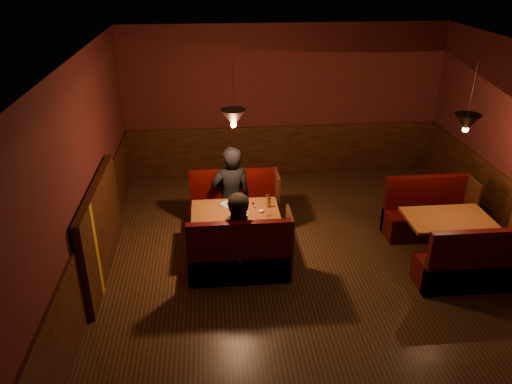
{
  "coord_description": "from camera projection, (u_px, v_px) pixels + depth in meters",
  "views": [
    {
      "loc": [
        -1.38,
        -5.61,
        4.02
      ],
      "look_at": [
        -0.79,
        0.73,
        0.95
      ],
      "focal_mm": 35.0,
      "sensor_mm": 36.0,
      "label": 1
    }
  ],
  "objects": [
    {
      "name": "room",
      "position": [
        300.0,
        206.0,
        6.46
      ],
      "size": [
        6.02,
        7.02,
        2.92
      ],
      "color": "#36230F",
      "rests_on": "ground"
    },
    {
      "name": "second_bench_far",
      "position": [
        426.0,
        216.0,
        7.78
      ],
      "size": [
        1.3,
        0.49,
        0.93
      ],
      "color": "#300603",
      "rests_on": "ground"
    },
    {
      "name": "diner_a",
      "position": [
        231.0,
        178.0,
        7.71
      ],
      "size": [
        0.7,
        0.53,
        1.73
      ],
      "primitive_type": "imported",
      "rotation": [
        0.0,
        0.0,
        3.33
      ],
      "color": "black",
      "rests_on": "ground"
    },
    {
      "name": "main_table",
      "position": [
        236.0,
        220.0,
        7.24
      ],
      "size": [
        1.26,
        0.76,
        0.88
      ],
      "color": "brown",
      "rests_on": "ground"
    },
    {
      "name": "second_bench_near",
      "position": [
        470.0,
        268.0,
        6.52
      ],
      "size": [
        1.3,
        0.49,
        0.93
      ],
      "color": "#300603",
      "rests_on": "ground"
    },
    {
      "name": "main_bench_far",
      "position": [
        235.0,
        210.0,
        7.97
      ],
      "size": [
        1.38,
        0.49,
        0.94
      ],
      "color": "#300603",
      "rests_on": "ground"
    },
    {
      "name": "main_bench_near",
      "position": [
        241.0,
        259.0,
        6.69
      ],
      "size": [
        1.38,
        0.49,
        0.94
      ],
      "color": "#300603",
      "rests_on": "ground"
    },
    {
      "name": "diner_b",
      "position": [
        242.0,
        224.0,
        6.58
      ],
      "size": [
        0.9,
        0.79,
        1.56
      ],
      "primitive_type": "imported",
      "rotation": [
        0.0,
        0.0,
        0.3
      ],
      "color": "black",
      "rests_on": "ground"
    },
    {
      "name": "second_table",
      "position": [
        447.0,
        228.0,
        7.06
      ],
      "size": [
        1.18,
        0.75,
        0.67
      ],
      "color": "brown",
      "rests_on": "ground"
    }
  ]
}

